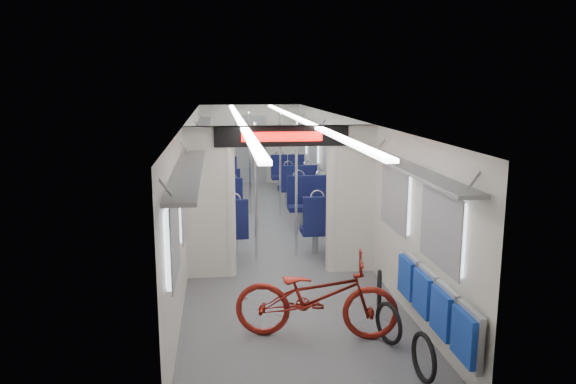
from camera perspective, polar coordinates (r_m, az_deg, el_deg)
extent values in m
plane|color=#515456|center=(10.79, -1.87, -4.70)|extent=(12.00, 12.00, 0.00)
cube|color=beige|center=(10.51, -9.81, 1.14)|extent=(0.02, 12.00, 2.30)
cube|color=beige|center=(10.76, 5.80, 1.48)|extent=(0.02, 12.00, 2.30)
cube|color=beige|center=(16.46, -3.82, 4.85)|extent=(2.90, 0.02, 2.30)
cube|color=beige|center=(4.79, 4.78, -10.89)|extent=(2.90, 0.02, 2.30)
cube|color=silver|center=(10.40, -1.95, 7.58)|extent=(2.90, 12.00, 0.02)
cube|color=white|center=(10.37, -5.00, 7.37)|extent=(0.12, 11.40, 0.04)
cube|color=white|center=(10.47, 1.08, 7.44)|extent=(0.12, 11.40, 0.04)
cube|color=beige|center=(8.57, -8.19, -2.09)|extent=(0.65, 0.18, 2.00)
cube|color=beige|center=(8.81, 6.61, -1.69)|extent=(0.65, 0.18, 2.00)
cube|color=beige|center=(8.43, -0.71, 5.74)|extent=(2.90, 0.18, 0.30)
cylinder|color=beige|center=(8.56, -6.02, -2.04)|extent=(0.20, 0.20, 2.00)
cylinder|color=beige|center=(8.74, 4.53, -1.75)|extent=(0.20, 0.20, 2.00)
cube|color=black|center=(8.32, -0.62, 5.66)|extent=(2.00, 0.03, 0.30)
cube|color=#FF0C07|center=(8.30, -0.60, 5.65)|extent=(1.20, 0.02, 0.14)
cube|color=silver|center=(5.77, -11.69, -4.61)|extent=(0.04, 1.00, 0.75)
cube|color=silver|center=(6.21, 15.45, -3.65)|extent=(0.04, 1.00, 0.75)
cube|color=silver|center=(7.32, -10.74, -1.23)|extent=(0.04, 1.00, 0.75)
cube|color=silver|center=(7.68, 10.92, -0.67)|extent=(0.04, 1.00, 0.75)
cube|color=silver|center=(9.97, -9.81, 2.07)|extent=(0.04, 1.00, 0.75)
cube|color=silver|center=(10.24, 6.29, 2.39)|extent=(0.04, 1.00, 0.75)
cube|color=silver|center=(11.85, -9.41, 3.50)|extent=(0.04, 1.00, 0.75)
cube|color=silver|center=(12.07, 4.21, 3.76)|extent=(0.04, 1.00, 0.75)
cube|color=silver|center=(13.74, -9.11, 4.54)|extent=(0.04, 1.00, 0.75)
cube|color=silver|center=(13.93, 2.68, 4.76)|extent=(0.04, 1.00, 0.75)
cube|color=silver|center=(15.52, -8.90, 5.29)|extent=(0.04, 1.00, 0.75)
cube|color=silver|center=(15.70, 1.56, 5.48)|extent=(0.04, 1.00, 0.75)
cube|color=gray|center=(6.43, -10.01, 2.08)|extent=(0.30, 3.60, 0.04)
cube|color=gray|center=(6.79, 11.96, 2.48)|extent=(0.30, 3.60, 0.04)
cube|color=gray|center=(12.38, -8.69, 6.41)|extent=(0.30, 7.60, 0.04)
cube|color=gray|center=(12.58, 3.04, 6.59)|extent=(0.30, 7.60, 0.04)
cube|color=gray|center=(16.42, -3.80, 4.31)|extent=(0.90, 0.05, 2.00)
imported|color=maroon|center=(6.62, 2.89, -10.53)|extent=(1.99, 1.04, 1.00)
cube|color=gray|center=(5.73, 17.97, -13.77)|extent=(0.06, 0.50, 0.56)
cube|color=navy|center=(5.71, 17.41, -13.84)|extent=(0.06, 0.45, 0.47)
cube|color=gray|center=(6.19, 15.80, -11.74)|extent=(0.06, 0.50, 0.56)
cube|color=navy|center=(6.17, 15.27, -11.80)|extent=(0.06, 0.45, 0.47)
cube|color=gray|center=(6.66, 13.95, -9.98)|extent=(0.06, 0.50, 0.56)
cube|color=navy|center=(6.64, 13.46, -10.02)|extent=(0.06, 0.45, 0.47)
cube|color=gray|center=(7.15, 12.37, -8.44)|extent=(0.06, 0.50, 0.56)
cube|color=navy|center=(7.13, 11.91, -8.48)|extent=(0.06, 0.45, 0.47)
torus|color=black|center=(5.97, 13.61, -16.23)|extent=(0.10, 0.51, 0.51)
torus|color=black|center=(6.66, 10.17, -13.18)|extent=(0.20, 0.48, 0.49)
torus|color=black|center=(7.57, 9.25, -9.95)|extent=(0.19, 0.52, 0.53)
cube|color=#0D113A|center=(9.64, -5.47, -4.22)|extent=(0.47, 0.44, 0.10)
cylinder|color=gray|center=(9.70, -5.44, -5.50)|extent=(0.10, 0.10, 0.35)
cube|color=#0D113A|center=(9.38, -5.47, -2.51)|extent=(0.47, 0.08, 0.57)
torus|color=silver|center=(9.32, -5.51, -0.80)|extent=(0.24, 0.03, 0.24)
cube|color=#0D113A|center=(11.36, -5.74, -1.86)|extent=(0.47, 0.44, 0.10)
cylinder|color=gray|center=(11.41, -5.72, -2.96)|extent=(0.10, 0.10, 0.35)
cube|color=#0D113A|center=(11.47, -5.80, -0.02)|extent=(0.47, 0.08, 0.57)
torus|color=silver|center=(11.41, -5.83, 1.40)|extent=(0.24, 0.03, 0.24)
cube|color=#0D113A|center=(9.64, -8.27, -4.28)|extent=(0.47, 0.44, 0.10)
cylinder|color=gray|center=(9.70, -8.23, -5.56)|extent=(0.10, 0.10, 0.35)
cube|color=#0D113A|center=(9.38, -8.35, -2.58)|extent=(0.47, 0.08, 0.57)
torus|color=silver|center=(9.32, -8.40, -0.87)|extent=(0.24, 0.03, 0.24)
cube|color=#0D113A|center=(11.36, -8.11, -1.91)|extent=(0.47, 0.44, 0.10)
cylinder|color=gray|center=(11.41, -8.08, -3.01)|extent=(0.10, 0.10, 0.35)
cube|color=#0D113A|center=(11.47, -8.15, -0.07)|extent=(0.47, 0.08, 0.57)
torus|color=silver|center=(11.41, -8.18, 1.34)|extent=(0.24, 0.03, 0.24)
cube|color=#0D113A|center=(9.79, 2.76, -3.94)|extent=(0.48, 0.45, 0.10)
cylinder|color=gray|center=(9.85, 2.75, -5.20)|extent=(0.10, 0.10, 0.35)
cube|color=#0D113A|center=(9.53, 2.97, -2.22)|extent=(0.48, 0.09, 0.59)
torus|color=silver|center=(9.47, 2.99, -0.49)|extent=(0.24, 0.03, 0.24)
cube|color=#0D113A|center=(11.53, 1.22, -1.61)|extent=(0.48, 0.45, 0.10)
cylinder|color=gray|center=(11.58, 1.22, -2.69)|extent=(0.10, 0.10, 0.35)
cube|color=#0D113A|center=(11.64, 1.10, 0.24)|extent=(0.48, 0.09, 0.59)
torus|color=silver|center=(11.59, 1.11, 1.67)|extent=(0.24, 0.03, 0.24)
cube|color=#0D113A|center=(9.88, 5.46, -3.83)|extent=(0.48, 0.45, 0.10)
cylinder|color=gray|center=(9.94, 5.43, -5.09)|extent=(0.10, 0.10, 0.35)
cube|color=#0D113A|center=(9.62, 5.73, -2.13)|extent=(0.48, 0.09, 0.59)
torus|color=silver|center=(9.56, 5.76, -0.42)|extent=(0.24, 0.03, 0.24)
cube|color=#0D113A|center=(11.61, 3.52, -1.54)|extent=(0.48, 0.45, 0.10)
cylinder|color=gray|center=(11.66, 3.51, -2.62)|extent=(0.10, 0.10, 0.35)
cube|color=#0D113A|center=(11.71, 3.38, 0.29)|extent=(0.48, 0.09, 0.59)
torus|color=silver|center=(11.66, 3.39, 1.71)|extent=(0.24, 0.03, 0.24)
cube|color=#0D113A|center=(12.94, -5.93, -0.27)|extent=(0.47, 0.44, 0.10)
cylinder|color=gray|center=(12.98, -5.91, -1.24)|extent=(0.10, 0.10, 0.35)
cube|color=#0D113A|center=(12.70, -5.94, 1.07)|extent=(0.47, 0.08, 0.58)
torus|color=silver|center=(12.65, -5.96, 2.35)|extent=(0.24, 0.03, 0.24)
cube|color=#0D113A|center=(14.68, -6.08, 1.09)|extent=(0.47, 0.44, 0.10)
cylinder|color=gray|center=(14.72, -6.06, 0.23)|extent=(0.10, 0.10, 0.35)
cube|color=#0D113A|center=(14.81, -6.12, 2.50)|extent=(0.47, 0.08, 0.58)
torus|color=silver|center=(14.76, -6.15, 3.60)|extent=(0.24, 0.03, 0.24)
cube|color=#0D113A|center=(12.94, -8.01, -0.31)|extent=(0.47, 0.44, 0.10)
cylinder|color=gray|center=(12.98, -7.98, -1.29)|extent=(0.10, 0.10, 0.35)
cube|color=#0D113A|center=(12.70, -8.06, 1.02)|extent=(0.47, 0.08, 0.58)
torus|color=silver|center=(12.65, -8.09, 2.30)|extent=(0.24, 0.03, 0.24)
cube|color=#0D113A|center=(14.68, -7.92, 1.05)|extent=(0.47, 0.44, 0.10)
cylinder|color=gray|center=(14.72, -7.89, 0.19)|extent=(0.10, 0.10, 0.35)
cube|color=#0D113A|center=(14.80, -7.94, 2.46)|extent=(0.47, 0.08, 0.58)
torus|color=silver|center=(14.76, -7.97, 3.56)|extent=(0.24, 0.03, 0.24)
cube|color=#0D113A|center=(13.57, -0.06, 0.33)|extent=(0.45, 0.42, 0.10)
cylinder|color=gray|center=(13.62, -0.06, -0.60)|extent=(0.10, 0.10, 0.35)
cube|color=#0D113A|center=(13.35, 0.03, 1.56)|extent=(0.45, 0.08, 0.54)
torus|color=silver|center=(13.31, 0.03, 2.71)|extent=(0.23, 0.03, 0.23)
cube|color=#0D113A|center=(15.22, -0.84, 1.51)|extent=(0.45, 0.42, 0.10)
cylinder|color=gray|center=(15.26, -0.84, 0.68)|extent=(0.10, 0.10, 0.35)
cube|color=#0D113A|center=(15.33, -0.91, 2.80)|extent=(0.45, 0.08, 0.54)
torus|color=silver|center=(15.29, -0.91, 3.81)|extent=(0.23, 0.03, 0.23)
cube|color=#0D113A|center=(13.64, 1.90, 0.38)|extent=(0.45, 0.42, 0.10)
cylinder|color=gray|center=(13.68, 1.89, -0.55)|extent=(0.10, 0.10, 0.35)
cube|color=#0D113A|center=(13.42, 2.02, 1.60)|extent=(0.45, 0.08, 0.54)
torus|color=silver|center=(13.37, 2.03, 2.75)|extent=(0.23, 0.03, 0.23)
cube|color=#0D113A|center=(15.27, 0.92, 1.54)|extent=(0.45, 0.42, 0.10)
cylinder|color=gray|center=(15.31, 0.91, 0.71)|extent=(0.10, 0.10, 0.35)
cube|color=#0D113A|center=(15.39, 0.83, 2.83)|extent=(0.45, 0.08, 0.54)
torus|color=silver|center=(15.35, 0.83, 3.84)|extent=(0.23, 0.03, 0.23)
cylinder|color=silver|center=(9.29, -3.27, -0.01)|extent=(0.05, 0.05, 2.30)
cylinder|color=silver|center=(9.43, 0.84, 0.17)|extent=(0.04, 0.04, 2.30)
cylinder|color=silver|center=(12.51, -3.89, 2.87)|extent=(0.04, 0.04, 2.30)
cylinder|color=silver|center=(12.34, -0.80, 2.77)|extent=(0.04, 0.04, 2.30)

